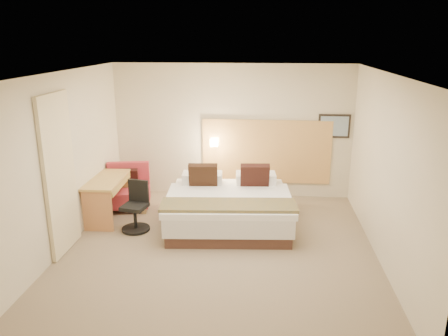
# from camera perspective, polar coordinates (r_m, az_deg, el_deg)

# --- Properties ---
(floor) EXTENTS (4.80, 5.00, 0.02)m
(floor) POSITION_cam_1_polar(r_m,az_deg,el_deg) (6.97, -0.60, -10.52)
(floor) COLOR #806D56
(floor) RESTS_ON ground
(ceiling) EXTENTS (4.80, 5.00, 0.02)m
(ceiling) POSITION_cam_1_polar(r_m,az_deg,el_deg) (6.22, -0.68, 12.37)
(ceiling) COLOR white
(ceiling) RESTS_ON floor
(wall_back) EXTENTS (4.80, 0.02, 2.70)m
(wall_back) POSITION_cam_1_polar(r_m,az_deg,el_deg) (8.89, 1.08, 4.83)
(wall_back) COLOR beige
(wall_back) RESTS_ON floor
(wall_front) EXTENTS (4.80, 0.02, 2.70)m
(wall_front) POSITION_cam_1_polar(r_m,az_deg,el_deg) (4.14, -4.37, -9.59)
(wall_front) COLOR beige
(wall_front) RESTS_ON floor
(wall_left) EXTENTS (0.02, 5.00, 2.70)m
(wall_left) POSITION_cam_1_polar(r_m,az_deg,el_deg) (7.13, -20.29, 0.77)
(wall_left) COLOR beige
(wall_left) RESTS_ON floor
(wall_right) EXTENTS (0.02, 5.00, 2.70)m
(wall_right) POSITION_cam_1_polar(r_m,az_deg,el_deg) (6.66, 20.44, -0.31)
(wall_right) COLOR beige
(wall_right) RESTS_ON floor
(headboard_panel) EXTENTS (2.60, 0.04, 1.30)m
(headboard_panel) POSITION_cam_1_polar(r_m,az_deg,el_deg) (8.92, 5.53, 2.15)
(headboard_panel) COLOR tan
(headboard_panel) RESTS_ON wall_back
(art_frame) EXTENTS (0.62, 0.03, 0.47)m
(art_frame) POSITION_cam_1_polar(r_m,az_deg,el_deg) (8.91, 14.19, 5.33)
(art_frame) COLOR black
(art_frame) RESTS_ON wall_back
(art_canvas) EXTENTS (0.54, 0.01, 0.39)m
(art_canvas) POSITION_cam_1_polar(r_m,az_deg,el_deg) (8.89, 14.21, 5.31)
(art_canvas) COLOR #7890A5
(art_canvas) RESTS_ON wall_back
(lamp_arm) EXTENTS (0.02, 0.12, 0.02)m
(lamp_arm) POSITION_cam_1_polar(r_m,az_deg,el_deg) (8.88, -1.23, 3.49)
(lamp_arm) COLOR silver
(lamp_arm) RESTS_ON wall_back
(lamp_shade) EXTENTS (0.15, 0.15, 0.15)m
(lamp_shade) POSITION_cam_1_polar(r_m,az_deg,el_deg) (8.82, -1.28, 3.40)
(lamp_shade) COLOR #FFEDC6
(lamp_shade) RESTS_ON wall_back
(curtain) EXTENTS (0.06, 0.90, 2.42)m
(curtain) POSITION_cam_1_polar(r_m,az_deg,el_deg) (6.93, -20.68, -0.84)
(curtain) COLOR beige
(curtain) RESTS_ON wall_left
(bottle_a) EXTENTS (0.07, 0.07, 0.18)m
(bottle_a) POSITION_cam_1_polar(r_m,az_deg,el_deg) (8.13, -4.78, -1.83)
(bottle_a) COLOR #7D9EC2
(bottle_a) RESTS_ON side_table
(bottle_b) EXTENTS (0.07, 0.07, 0.18)m
(bottle_b) POSITION_cam_1_polar(r_m,az_deg,el_deg) (8.12, -4.45, -1.86)
(bottle_b) COLOR #97B8EA
(bottle_b) RESTS_ON side_table
(menu_folder) EXTENTS (0.13, 0.08, 0.20)m
(menu_folder) POSITION_cam_1_polar(r_m,az_deg,el_deg) (8.04, -3.92, -1.96)
(menu_folder) COLOR #331615
(menu_folder) RESTS_ON side_table
(bed) EXTENTS (2.26, 2.22, 1.04)m
(bed) POSITION_cam_1_polar(r_m,az_deg,el_deg) (7.71, 0.63, -4.92)
(bed) COLOR #452A22
(bed) RESTS_ON floor
(lounge_chair) EXTENTS (0.92, 0.84, 0.85)m
(lounge_chair) POSITION_cam_1_polar(r_m,az_deg,el_deg) (8.64, -12.41, -2.91)
(lounge_chair) COLOR #AD7451
(lounge_chair) RESTS_ON floor
(side_table) EXTENTS (0.57, 0.57, 0.51)m
(side_table) POSITION_cam_1_polar(r_m,az_deg,el_deg) (8.20, -4.49, -4.02)
(side_table) COLOR white
(side_table) RESTS_ON floor
(desk) EXTENTS (0.61, 1.24, 0.76)m
(desk) POSITION_cam_1_polar(r_m,az_deg,el_deg) (8.11, -14.87, -2.43)
(desk) COLOR tan
(desk) RESTS_ON floor
(desk_chair) EXTENTS (0.56, 0.56, 0.85)m
(desk_chair) POSITION_cam_1_polar(r_m,az_deg,el_deg) (7.62, -11.42, -5.44)
(desk_chair) COLOR black
(desk_chair) RESTS_ON floor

